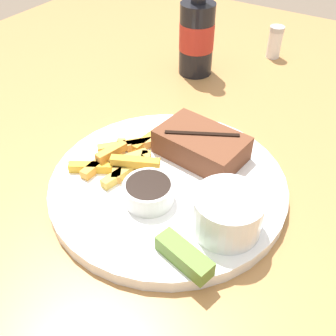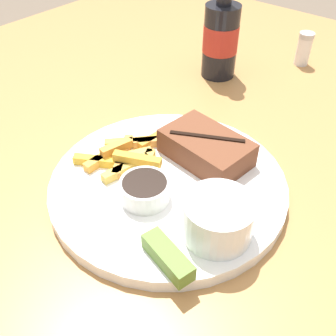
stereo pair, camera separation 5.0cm
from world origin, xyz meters
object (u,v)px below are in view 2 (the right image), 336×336
at_px(steak_portion, 206,148).
at_px(fork_utensil, 113,162).
at_px(salt_shaker, 304,49).
at_px(pickle_spear, 168,257).
at_px(dipping_sauce_cup, 143,188).
at_px(coleslaw_cup, 218,217).
at_px(dinner_plate, 168,185).
at_px(beer_bottle, 221,37).

xyz_separation_m(steak_portion, fork_utensil, (-0.09, -0.09, -0.02)).
relative_size(steak_portion, salt_shaker, 1.94).
height_order(steak_portion, pickle_spear, steak_portion).
xyz_separation_m(steak_portion, dipping_sauce_cup, (-0.01, -0.11, -0.00)).
relative_size(coleslaw_cup, dipping_sauce_cup, 1.27).
distance_m(dipping_sauce_cup, pickle_spear, 0.10).
height_order(dinner_plate, pickle_spear, pickle_spear).
distance_m(dinner_plate, beer_bottle, 0.35).
bearing_deg(pickle_spear, coleslaw_cup, 75.78).
relative_size(steak_portion, coleslaw_cup, 1.60).
height_order(fork_utensil, salt_shaker, salt_shaker).
relative_size(dinner_plate, fork_utensil, 2.35).
relative_size(steak_portion, pickle_spear, 1.78).
bearing_deg(steak_portion, coleslaw_cup, -49.00).
bearing_deg(beer_bottle, fork_utensil, -80.72).
xyz_separation_m(dinner_plate, pickle_spear, (0.08, -0.10, 0.02)).
bearing_deg(dipping_sauce_cup, dinner_plate, 85.63).
bearing_deg(dinner_plate, beer_bottle, 113.19).
relative_size(steak_portion, beer_bottle, 0.59).
bearing_deg(dinner_plate, fork_utensil, -163.99).
xyz_separation_m(steak_portion, beer_bottle, (-0.14, 0.24, 0.04)).
height_order(dinner_plate, salt_shaker, salt_shaker).
height_order(dipping_sauce_cup, pickle_spear, dipping_sauce_cup).
bearing_deg(steak_portion, dipping_sauce_cup, -97.65).
distance_m(dinner_plate, steak_portion, 0.07).
bearing_deg(beer_bottle, salt_shaker, 54.33).
relative_size(dinner_plate, salt_shaker, 4.76).
bearing_deg(dinner_plate, steak_portion, 80.23).
xyz_separation_m(coleslaw_cup, salt_shaker, (-0.13, 0.49, -0.01)).
xyz_separation_m(coleslaw_cup, dipping_sauce_cup, (-0.10, -0.01, -0.01)).
xyz_separation_m(fork_utensil, beer_bottle, (-0.05, 0.33, 0.06)).
height_order(pickle_spear, salt_shaker, salt_shaker).
bearing_deg(fork_utensil, pickle_spear, -41.55).
xyz_separation_m(dipping_sauce_cup, pickle_spear, (0.09, -0.06, -0.00)).
relative_size(coleslaw_cup, fork_utensil, 0.60).
relative_size(pickle_spear, salt_shaker, 1.09).
distance_m(pickle_spear, beer_bottle, 0.47).
bearing_deg(beer_bottle, coleslaw_cup, -55.97).
height_order(dinner_plate, beer_bottle, beer_bottle).
relative_size(beer_bottle, salt_shaker, 3.30).
bearing_deg(dipping_sauce_cup, pickle_spear, -32.83).
relative_size(dinner_plate, beer_bottle, 1.44).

